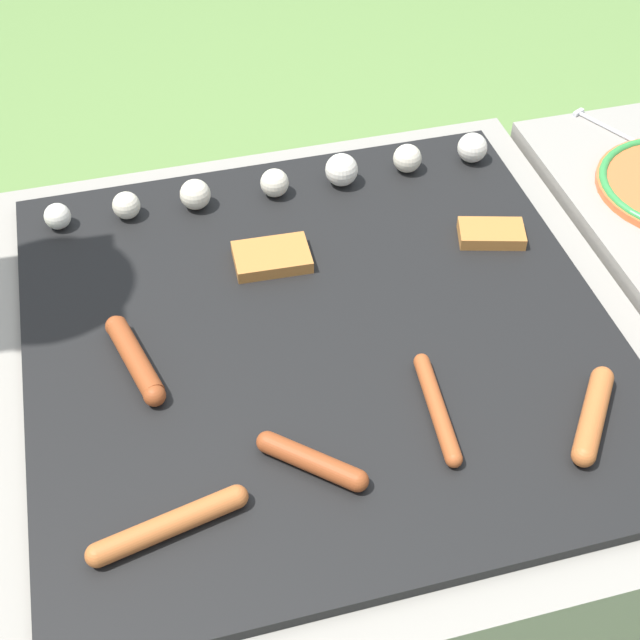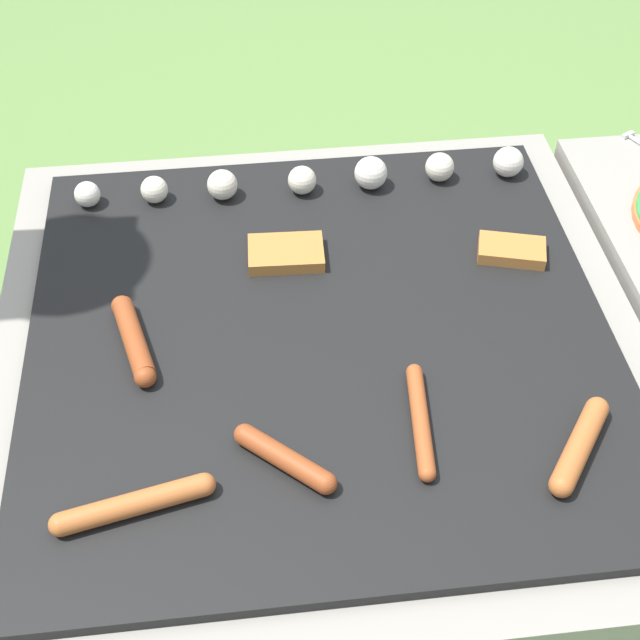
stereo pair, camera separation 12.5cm
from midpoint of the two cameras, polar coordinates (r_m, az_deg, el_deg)
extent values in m
plane|color=#608442|center=(1.61, 2.27, -11.52)|extent=(14.00, 14.00, 0.00)
cube|color=gray|center=(1.44, 2.51, -7.01)|extent=(0.94, 0.94, 0.42)
cube|color=black|center=(1.28, 2.81, -1.06)|extent=(0.83, 0.83, 0.02)
cylinder|color=#93421E|center=(1.25, -9.10, -1.42)|extent=(0.07, 0.15, 0.03)
sphere|color=#93421E|center=(1.30, -9.90, 0.76)|extent=(0.03, 0.03, 0.03)
sphere|color=#93421E|center=(1.20, -8.22, -3.78)|extent=(0.03, 0.03, 0.03)
cylinder|color=#93421E|center=(1.11, 0.98, -9.03)|extent=(0.11, 0.10, 0.03)
sphere|color=#93421E|center=(1.13, -1.66, -7.52)|extent=(0.03, 0.03, 0.03)
sphere|color=#93421E|center=(1.09, 3.73, -10.58)|extent=(0.03, 0.03, 0.03)
cylinder|color=#B7602D|center=(1.08, -8.55, -11.78)|extent=(0.17, 0.06, 0.03)
sphere|color=#B7602D|center=(1.09, -4.12, -10.66)|extent=(0.03, 0.03, 0.03)
sphere|color=#B7602D|center=(1.08, -13.05, -12.84)|extent=(0.03, 0.03, 0.03)
cylinder|color=#A34C23|center=(1.16, 9.55, -6.52)|extent=(0.04, 0.17, 0.02)
sphere|color=#A34C23|center=(1.12, 10.14, -9.83)|extent=(0.02, 0.02, 0.02)
sphere|color=#A34C23|center=(1.21, 9.01, -3.47)|extent=(0.02, 0.02, 0.02)
cylinder|color=#B7602D|center=(1.18, 19.27, -7.76)|extent=(0.11, 0.13, 0.03)
sphere|color=#B7602D|center=(1.14, 18.32, -10.19)|extent=(0.03, 0.03, 0.03)
sphere|color=#B7602D|center=(1.23, 20.15, -5.51)|extent=(0.03, 0.03, 0.03)
cube|color=#B27033|center=(1.37, 0.42, 4.18)|extent=(0.12, 0.08, 0.02)
cube|color=#B27033|center=(1.42, 14.66, 4.22)|extent=(0.11, 0.09, 0.02)
sphere|color=silver|center=(1.50, -12.37, 7.77)|extent=(0.04, 0.04, 0.04)
sphere|color=beige|center=(1.49, -8.19, 8.16)|extent=(0.04, 0.04, 0.04)
sphere|color=beige|center=(1.48, -3.86, 8.53)|extent=(0.05, 0.05, 0.05)
sphere|color=beige|center=(1.49, 1.27, 8.84)|extent=(0.05, 0.05, 0.05)
sphere|color=silver|center=(1.51, 5.68, 9.25)|extent=(0.06, 0.06, 0.06)
sphere|color=beige|center=(1.55, 10.01, 9.52)|extent=(0.05, 0.05, 0.05)
sphere|color=silver|center=(1.58, 14.23, 9.69)|extent=(0.05, 0.05, 0.05)
cube|color=silver|center=(1.75, 21.11, 10.90)|extent=(0.03, 0.02, 0.01)
camera|label=1|loc=(0.06, -87.13, 2.91)|focal=50.00mm
camera|label=2|loc=(0.06, 92.87, -2.91)|focal=50.00mm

